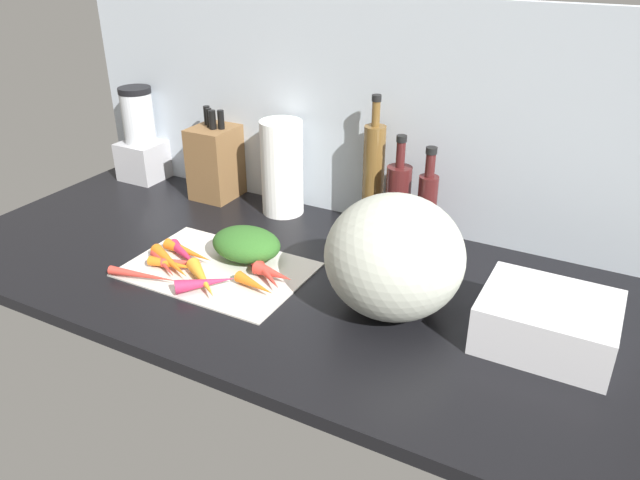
% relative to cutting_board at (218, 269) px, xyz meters
% --- Properties ---
extents(ground_plane, '(1.70, 0.80, 0.03)m').
position_rel_cutting_board_xyz_m(ground_plane, '(0.11, 0.08, -0.02)').
color(ground_plane, black).
extents(wall_back, '(1.70, 0.03, 0.60)m').
position_rel_cutting_board_xyz_m(wall_back, '(0.11, 0.46, 0.30)').
color(wall_back, '#ADB7C1').
rests_on(wall_back, ground_plane).
extents(cutting_board, '(0.43, 0.30, 0.01)m').
position_rel_cutting_board_xyz_m(cutting_board, '(0.00, 0.00, 0.00)').
color(cutting_board, beige).
rests_on(cutting_board, ground_plane).
extents(carrot_0, '(0.15, 0.09, 0.03)m').
position_rel_cutting_board_xyz_m(carrot_0, '(-0.09, -0.01, 0.02)').
color(carrot_0, '#B2264C').
rests_on(carrot_0, cutting_board).
extents(carrot_1, '(0.14, 0.05, 0.02)m').
position_rel_cutting_board_xyz_m(carrot_1, '(-0.08, -0.06, 0.02)').
color(carrot_1, orange).
rests_on(carrot_1, cutting_board).
extents(carrot_2, '(0.16, 0.05, 0.03)m').
position_rel_cutting_board_xyz_m(carrot_2, '(-0.09, 0.01, 0.02)').
color(carrot_2, orange).
rests_on(carrot_2, cutting_board).
extents(carrot_3, '(0.10, 0.07, 0.02)m').
position_rel_cutting_board_xyz_m(carrot_3, '(-0.08, -0.04, 0.02)').
color(carrot_3, red).
rests_on(carrot_3, cutting_board).
extents(carrot_4, '(0.18, 0.06, 0.02)m').
position_rel_cutting_board_xyz_m(carrot_4, '(-0.12, -0.13, 0.01)').
color(carrot_4, red).
rests_on(carrot_4, cutting_board).
extents(carrot_5, '(0.17, 0.10, 0.03)m').
position_rel_cutting_board_xyz_m(carrot_5, '(-0.09, -0.06, 0.02)').
color(carrot_5, orange).
rests_on(carrot_5, cutting_board).
extents(carrot_6, '(0.13, 0.09, 0.02)m').
position_rel_cutting_board_xyz_m(carrot_6, '(-0.11, -0.06, 0.02)').
color(carrot_6, red).
rests_on(carrot_6, cutting_board).
extents(carrot_7, '(0.12, 0.12, 0.03)m').
position_rel_cutting_board_xyz_m(carrot_7, '(0.04, -0.09, 0.02)').
color(carrot_7, '#B2264C').
rests_on(carrot_7, cutting_board).
extents(carrot_8, '(0.15, 0.12, 0.03)m').
position_rel_cutting_board_xyz_m(carrot_8, '(0.02, -0.08, 0.02)').
color(carrot_8, orange).
rests_on(carrot_8, cutting_board).
extents(carrot_9, '(0.15, 0.12, 0.03)m').
position_rel_cutting_board_xyz_m(carrot_9, '(0.13, 0.01, 0.02)').
color(carrot_9, red).
rests_on(carrot_9, cutting_board).
extents(carrot_10, '(0.12, 0.05, 0.03)m').
position_rel_cutting_board_xyz_m(carrot_10, '(0.14, -0.04, 0.02)').
color(carrot_10, orange).
rests_on(carrot_10, cutting_board).
extents(carrot_11, '(0.11, 0.04, 0.03)m').
position_rel_cutting_board_xyz_m(carrot_11, '(0.15, 0.02, 0.02)').
color(carrot_11, red).
rests_on(carrot_11, cutting_board).
extents(carrot_greens_pile, '(0.18, 0.14, 0.08)m').
position_rel_cutting_board_xyz_m(carrot_greens_pile, '(0.04, 0.07, 0.04)').
color(carrot_greens_pile, '#2D6023').
rests_on(carrot_greens_pile, cutting_board).
extents(winter_squash, '(0.29, 0.29, 0.26)m').
position_rel_cutting_board_xyz_m(winter_squash, '(0.44, 0.04, 0.13)').
color(winter_squash, '#B2B7A8').
rests_on(winter_squash, ground_plane).
extents(knife_block, '(0.12, 0.15, 0.27)m').
position_rel_cutting_board_xyz_m(knife_block, '(-0.28, 0.38, 0.11)').
color(knife_block, brown).
rests_on(knife_block, ground_plane).
extents(blender_appliance, '(0.13, 0.13, 0.30)m').
position_rel_cutting_board_xyz_m(blender_appliance, '(-0.58, 0.39, 0.12)').
color(blender_appliance, '#B2B2B7').
rests_on(blender_appliance, ground_plane).
extents(paper_towel_roll, '(0.12, 0.12, 0.27)m').
position_rel_cutting_board_xyz_m(paper_towel_roll, '(-0.04, 0.37, 0.13)').
color(paper_towel_roll, white).
rests_on(paper_towel_roll, ground_plane).
extents(bottle_0, '(0.06, 0.06, 0.37)m').
position_rel_cutting_board_xyz_m(bottle_0, '(0.23, 0.39, 0.15)').
color(bottle_0, brown).
rests_on(bottle_0, ground_plane).
extents(bottle_1, '(0.07, 0.07, 0.28)m').
position_rel_cutting_board_xyz_m(bottle_1, '(0.32, 0.37, 0.10)').
color(bottle_1, '#471919').
rests_on(bottle_1, ground_plane).
extents(bottle_2, '(0.05, 0.05, 0.27)m').
position_rel_cutting_board_xyz_m(bottle_2, '(0.40, 0.36, 0.11)').
color(bottle_2, '#471919').
rests_on(bottle_2, ground_plane).
extents(dish_rack, '(0.26, 0.21, 0.10)m').
position_rel_cutting_board_xyz_m(dish_rack, '(0.75, 0.07, 0.05)').
color(dish_rack, silver).
rests_on(dish_rack, ground_plane).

